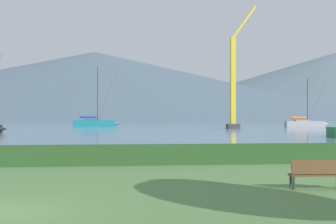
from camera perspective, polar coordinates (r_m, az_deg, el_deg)
name	(u,v)px	position (r m, az deg, el deg)	size (l,w,h in m)	color
harbor_water	(104,122)	(149.09, -7.49, -1.20)	(320.00, 246.00, 0.00)	slate
hedge_line	(51,155)	(23.31, -13.66, -4.99)	(80.00, 1.20, 0.93)	#284C23
sailboat_slip_4	(95,123)	(94.74, -8.63, -1.26)	(9.19, 2.73, 11.61)	#19707A
sailboat_slip_7	(305,123)	(95.48, 15.82, -1.30)	(8.39, 3.40, 9.20)	#9E9EA3
park_bench_under_tree	(317,173)	(16.18, 17.08, -6.83)	(1.71, 0.60, 0.95)	brown
dock_crane	(234,88)	(82.27, 7.74, 2.85)	(5.08, 2.00, 20.87)	#333338
distant_hill_west_ridge	(95,85)	(301.81, -8.58, 3.15)	(334.40, 334.40, 40.98)	#4C6070
distant_hill_east_ridge	(98,86)	(391.43, -8.20, 3.06)	(341.08, 341.08, 50.46)	#425666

